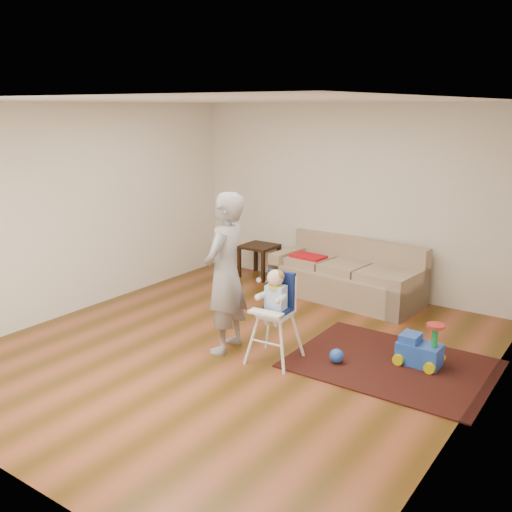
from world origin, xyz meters
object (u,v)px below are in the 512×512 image
Objects in this scene: sofa at (345,271)px; side_table at (259,261)px; ride_on_toy at (420,343)px; adult at (225,273)px; toy_ball at (336,356)px; high_chair at (275,317)px.

sofa is 1.63m from side_table.
side_table is 1.07× the size of ride_on_toy.
side_table is 2.93m from adult.
ride_on_toy is 2.18m from adult.
toy_ball is at bearing -146.00° from ride_on_toy.
toy_ball is (0.89, -1.99, -0.32)m from sofa.
side_table is (-1.61, 0.20, -0.15)m from sofa.
ride_on_toy is at bearing 25.80° from high_chair.
ride_on_toy is 0.27× the size of adult.
high_chair reaches higher than ride_on_toy.
toy_ball is (-0.73, -0.47, -0.17)m from ride_on_toy.
toy_ball is 0.15× the size of high_chair.
side_table is at bearing 153.12° from ride_on_toy.
side_table reaches higher than ride_on_toy.
high_chair is 0.73m from adult.
high_chair is (-1.31, -0.77, 0.23)m from ride_on_toy.
sofa is 4.55× the size of ride_on_toy.
high_chair is at bearing -76.55° from sofa.
adult is at bearing -155.30° from ride_on_toy.
side_table is 3.65m from ride_on_toy.
adult reaches higher than high_chair.
side_table is at bearing -162.70° from adult.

